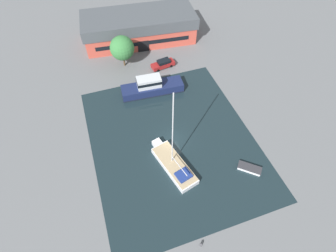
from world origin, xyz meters
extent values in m
plane|color=slate|center=(0.00, 0.00, 0.00)|extent=(440.00, 440.00, 0.00)
cube|color=#19282D|center=(0.00, 0.00, 0.00)|extent=(24.93, 30.20, 0.01)
cube|color=#C64C3D|center=(2.55, 29.04, 1.78)|extent=(24.18, 11.80, 3.57)
cube|color=#474C51|center=(2.55, 29.04, 4.73)|extent=(24.91, 12.16, 2.32)
cube|color=black|center=(2.06, 24.31, 1.25)|extent=(2.39, 0.31, 2.50)
cube|color=black|center=(2.06, 24.32, 1.96)|extent=(19.74, 2.07, 0.89)
cylinder|color=brown|center=(-2.91, 21.01, 1.16)|extent=(0.35, 0.35, 2.32)
sphere|color=#387A3D|center=(-2.91, 21.01, 4.08)|extent=(4.71, 4.71, 4.71)
cube|color=maroon|center=(4.27, 17.88, 0.67)|extent=(4.92, 2.40, 0.79)
cube|color=black|center=(4.46, 17.91, 1.36)|extent=(2.65, 1.86, 0.58)
cube|color=black|center=(3.23, 17.72, 1.33)|extent=(0.25, 1.36, 0.47)
cylinder|color=black|center=(2.94, 16.91, 0.30)|extent=(0.62, 0.29, 0.60)
cylinder|color=black|center=(2.71, 18.41, 0.30)|extent=(0.62, 0.29, 0.60)
cylinder|color=black|center=(5.83, 17.35, 0.30)|extent=(0.62, 0.29, 0.60)
cylinder|color=black|center=(5.60, 18.85, 0.30)|extent=(0.62, 0.29, 0.60)
cube|color=white|center=(-1.40, -4.66, 0.47)|extent=(4.83, 8.65, 0.93)
cube|color=white|center=(-2.57, -0.11, 0.47)|extent=(1.56, 1.48, 0.93)
cube|color=tan|center=(-1.40, -4.66, 0.98)|extent=(4.64, 8.31, 0.08)
cylinder|color=silver|center=(-1.56, -4.06, 7.78)|extent=(0.16, 0.16, 13.53)
cylinder|color=silver|center=(-1.10, -5.85, 2.12)|extent=(1.03, 3.60, 0.12)
cube|color=navy|center=(-0.84, -6.84, 1.17)|extent=(2.40, 2.25, 0.30)
cube|color=#19234C|center=(0.22, 11.71, 0.81)|extent=(11.39, 3.86, 1.60)
cube|color=black|center=(0.22, 11.71, 0.15)|extent=(11.51, 3.92, 0.18)
cube|color=silver|center=(-0.33, 11.76, 2.51)|extent=(4.41, 2.49, 1.80)
cube|color=black|center=(-0.33, 11.76, 2.69)|extent=(4.50, 2.56, 0.58)
cube|color=white|center=(8.82, -8.53, 0.26)|extent=(3.28, 3.07, 0.50)
cube|color=#333338|center=(8.82, -8.53, 0.55)|extent=(3.42, 3.21, 0.08)
cylinder|color=#47474C|center=(-2.00, -15.86, 0.18)|extent=(0.30, 0.30, 0.36)
sphere|color=#47474C|center=(-2.00, -15.86, 0.45)|extent=(0.32, 0.32, 0.32)
camera|label=1|loc=(-8.58, -22.77, 33.73)|focal=28.00mm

